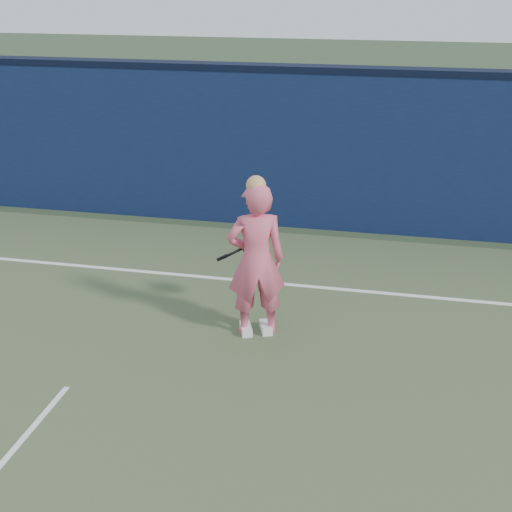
# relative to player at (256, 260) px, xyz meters

# --- Properties ---
(ground) EXTENTS (80.00, 80.00, 0.00)m
(ground) POSITION_rel_player_xyz_m (-1.63, -2.60, -0.92)
(ground) COLOR #2C3E26
(ground) RESTS_ON ground
(backstop_wall) EXTENTS (24.00, 0.40, 2.50)m
(backstop_wall) POSITION_rel_player_xyz_m (-1.63, 3.90, 0.33)
(backstop_wall) COLOR #0C1938
(backstop_wall) RESTS_ON ground
(wall_cap) EXTENTS (24.00, 0.42, 0.10)m
(wall_cap) POSITION_rel_player_xyz_m (-1.63, 3.90, 1.63)
(wall_cap) COLOR black
(wall_cap) RESTS_ON backstop_wall
(player) EXTENTS (0.78, 0.65, 1.91)m
(player) POSITION_rel_player_xyz_m (0.00, 0.00, 0.00)
(player) COLOR #E05775
(player) RESTS_ON ground
(racket) EXTENTS (0.53, 0.43, 0.34)m
(racket) POSITION_rel_player_xyz_m (-0.16, 0.46, -0.01)
(racket) COLOR black
(racket) RESTS_ON ground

